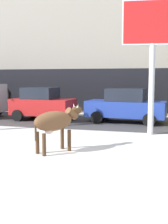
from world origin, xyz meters
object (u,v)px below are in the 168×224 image
(car_blue_sedan, at_px, (126,106))
(pedestrian_by_cars, at_px, (139,102))
(pedestrian_far_left, at_px, (6,99))
(billboard, at_px, (153,31))
(car_red_hatchback, at_px, (42,104))
(cow_brown, at_px, (55,122))

(car_blue_sedan, relative_size, pedestrian_by_cars, 2.50)
(car_blue_sedan, height_order, pedestrian_far_left, car_blue_sedan)
(billboard, height_order, pedestrian_by_cars, billboard)
(car_blue_sedan, bearing_deg, pedestrian_by_cars, 81.59)
(car_red_hatchback, distance_m, pedestrian_far_left, 5.51)
(pedestrian_by_cars, xyz_separation_m, pedestrian_far_left, (-9.44, 0.00, 0.00))
(car_red_hatchback, height_order, pedestrian_by_cars, car_red_hatchback)
(cow_brown, xyz_separation_m, car_red_hatchback, (-3.27, 6.55, -0.07))
(car_blue_sedan, distance_m, pedestrian_far_left, 9.49)
(pedestrian_far_left, bearing_deg, pedestrian_by_cars, 0.00)
(cow_brown, distance_m, car_red_hatchback, 7.32)
(car_red_hatchback, xyz_separation_m, pedestrian_by_cars, (5.14, 3.44, -0.05))
(pedestrian_by_cars, bearing_deg, cow_brown, -100.63)
(pedestrian_far_left, bearing_deg, billboard, -30.70)
(cow_brown, height_order, pedestrian_far_left, pedestrian_far_left)
(cow_brown, bearing_deg, car_blue_sedan, 78.40)
(billboard, distance_m, pedestrian_far_left, 12.61)
(pedestrian_by_cars, bearing_deg, billboard, -80.93)
(car_red_hatchback, bearing_deg, pedestrian_far_left, 141.33)
(billboard, bearing_deg, cow_brown, -127.02)
(pedestrian_by_cars, relative_size, pedestrian_far_left, 1.00)
(car_red_hatchback, relative_size, pedestrian_far_left, 2.09)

